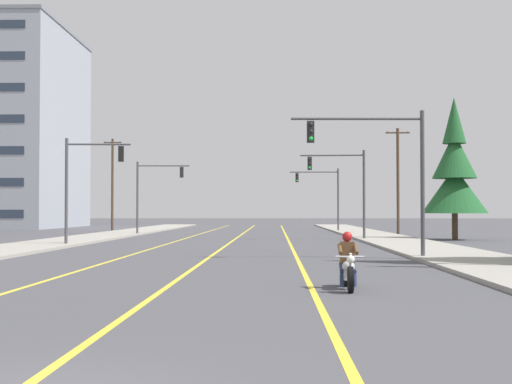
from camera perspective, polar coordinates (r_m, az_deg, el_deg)
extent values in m
cube|color=yellow|center=(52.45, -1.61, -3.71)|extent=(0.16, 100.00, 0.01)
cube|color=yellow|center=(52.78, -5.64, -3.69)|extent=(0.16, 100.00, 0.01)
cube|color=yellow|center=(52.38, 2.52, -3.71)|extent=(0.16, 100.00, 0.01)
cube|color=#9E998E|center=(48.02, 10.92, -3.80)|extent=(4.40, 110.00, 0.14)
cube|color=#9E998E|center=(49.22, -14.32, -3.73)|extent=(4.40, 110.00, 0.14)
cylinder|color=black|center=(17.73, 7.50, -6.91)|extent=(0.14, 0.64, 0.64)
cylinder|color=black|center=(19.27, 7.13, -6.48)|extent=(0.14, 0.64, 0.64)
cylinder|color=silver|center=(17.80, 7.47, -5.87)|extent=(0.08, 0.33, 0.68)
sphere|color=white|center=(17.64, 7.51, -5.31)|extent=(0.20, 0.20, 0.20)
cylinder|color=silver|center=(17.84, 7.46, -5.10)|extent=(0.70, 0.06, 0.04)
ellipsoid|color=#B7BABF|center=(18.36, 7.33, -5.85)|extent=(0.33, 0.57, 0.28)
cube|color=silver|center=(18.49, 7.30, -6.53)|extent=(0.25, 0.45, 0.24)
cube|color=black|center=(18.80, 7.23, -5.93)|extent=(0.29, 0.53, 0.12)
cube|color=#B7BABF|center=(19.20, 7.13, -5.60)|extent=(0.21, 0.36, 0.08)
cylinder|color=silver|center=(18.89, 6.78, -6.64)|extent=(0.09, 0.55, 0.08)
cube|color=brown|center=(18.73, 7.23, -4.78)|extent=(0.37, 0.25, 0.56)
sphere|color=#B21919|center=(18.69, 7.23, -3.53)|extent=(0.26, 0.26, 0.26)
cylinder|color=navy|center=(18.63, 7.70, -5.97)|extent=(0.15, 0.44, 0.30)
cylinder|color=navy|center=(18.48, 7.81, -6.94)|extent=(0.11, 0.16, 0.35)
cylinder|color=brown|center=(18.49, 7.91, -4.51)|extent=(0.11, 0.53, 0.27)
cylinder|color=navy|center=(18.61, 6.84, -5.98)|extent=(0.15, 0.44, 0.30)
cylinder|color=navy|center=(18.45, 6.82, -6.95)|extent=(0.11, 0.16, 0.35)
cylinder|color=brown|center=(18.45, 6.67, -4.52)|extent=(0.11, 0.53, 0.27)
cylinder|color=#47474C|center=(30.78, 13.05, 0.58)|extent=(0.18, 0.18, 6.20)
cylinder|color=#47474C|center=(30.48, 7.97, 5.76)|extent=(5.50, 0.30, 0.11)
cube|color=black|center=(30.19, 4.34, 4.77)|extent=(0.31, 0.25, 0.90)
sphere|color=black|center=(30.07, 4.37, 5.37)|extent=(0.18, 0.18, 0.18)
sphere|color=black|center=(30.03, 4.37, 4.80)|extent=(0.18, 0.18, 0.18)
sphere|color=green|center=(30.00, 4.37, 4.23)|extent=(0.18, 0.18, 0.18)
cylinder|color=#47474C|center=(42.72, -14.79, 0.00)|extent=(0.18, 0.18, 6.20)
cylinder|color=#47474C|center=(42.52, -12.35, 3.71)|extent=(3.66, 0.35, 0.11)
cube|color=black|center=(42.27, -10.64, 2.98)|extent=(0.31, 0.26, 0.90)
sphere|color=black|center=(42.45, -10.61, 3.37)|extent=(0.18, 0.18, 0.18)
sphere|color=black|center=(42.42, -10.61, 2.97)|extent=(0.18, 0.18, 0.18)
sphere|color=green|center=(42.40, -10.61, 2.56)|extent=(0.18, 0.18, 0.18)
cylinder|color=#47474C|center=(49.88, 8.55, -0.25)|extent=(0.18, 0.18, 6.20)
cylinder|color=#47474C|center=(49.93, 6.03, 2.90)|extent=(4.37, 0.37, 0.11)
cube|color=black|center=(49.88, 4.27, 2.27)|extent=(0.31, 0.26, 0.90)
sphere|color=black|center=(49.75, 4.27, 2.63)|extent=(0.18, 0.18, 0.18)
sphere|color=black|center=(49.73, 4.27, 2.28)|extent=(0.18, 0.18, 0.18)
sphere|color=green|center=(49.71, 4.27, 1.94)|extent=(0.18, 0.18, 0.18)
cylinder|color=#47474C|center=(61.69, -9.37, -0.49)|extent=(0.18, 0.18, 6.20)
cylinder|color=#47474C|center=(61.48, -7.34, 2.07)|extent=(4.40, 0.24, 0.11)
cube|color=black|center=(61.28, -5.91, 1.56)|extent=(0.31, 0.25, 0.90)
sphere|color=black|center=(61.45, -5.89, 1.84)|extent=(0.18, 0.18, 0.18)
sphere|color=black|center=(61.43, -5.89, 1.56)|extent=(0.18, 0.18, 0.18)
sphere|color=green|center=(61.42, -5.89, 1.28)|extent=(0.18, 0.18, 0.18)
cylinder|color=#47474C|center=(70.90, 6.53, -0.63)|extent=(0.18, 0.18, 6.20)
cylinder|color=#47474C|center=(70.82, 4.61, 1.59)|extent=(4.74, 0.13, 0.11)
cube|color=black|center=(70.71, 3.27, 1.14)|extent=(0.30, 0.24, 0.90)
sphere|color=black|center=(70.57, 3.27, 1.39)|extent=(0.18, 0.18, 0.18)
sphere|color=black|center=(70.56, 3.27, 1.15)|extent=(0.18, 0.18, 0.18)
sphere|color=green|center=(70.54, 3.27, 0.91)|extent=(0.18, 0.18, 0.18)
cylinder|color=#4C3828|center=(64.40, 11.18, 0.86)|extent=(0.26, 0.26, 9.31)
cube|color=#4C3828|center=(64.72, 11.16, 4.63)|extent=(2.12, 0.12, 0.12)
cylinder|color=slate|center=(64.58, 10.38, 4.72)|extent=(0.08, 0.08, 0.12)
cylinder|color=slate|center=(64.88, 11.94, 4.70)|extent=(0.08, 0.08, 0.12)
cylinder|color=#4C3828|center=(77.10, -11.30, 0.59)|extent=(0.26, 0.26, 9.64)
cube|color=#4C3828|center=(77.39, -11.28, 3.86)|extent=(1.88, 0.12, 0.12)
cylinder|color=slate|center=(77.58, -11.85, 3.93)|extent=(0.08, 0.08, 0.12)
cylinder|color=slate|center=(77.23, -10.71, 3.94)|extent=(0.08, 0.08, 0.12)
cylinder|color=#4C3828|center=(51.98, 15.48, -2.65)|extent=(0.41, 0.41, 1.85)
cone|color=#1E5628|center=(51.99, 15.46, 0.16)|extent=(4.53, 4.53, 3.25)
cone|color=#1E5628|center=(52.12, 15.44, 2.83)|extent=(3.08, 3.08, 3.25)
cone|color=#1E5628|center=(52.36, 15.42, 5.49)|extent=(1.63, 1.63, 3.25)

